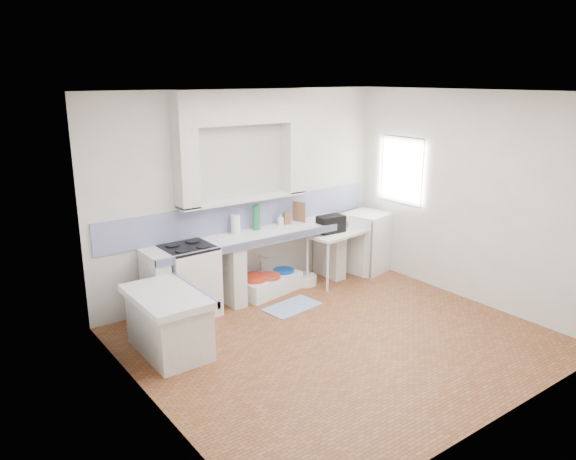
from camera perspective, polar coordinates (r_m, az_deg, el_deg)
floor at (r=6.56m, az=5.28°, el=-11.21°), size 4.50×4.50×0.00m
ceiling at (r=5.86m, az=5.98°, el=14.01°), size 4.50×4.50×0.00m
wall_back at (r=7.63m, az=-4.47°, el=3.81°), size 4.50×0.00×4.50m
wall_front at (r=4.84m, az=21.64°, el=-4.31°), size 4.50×0.00×4.50m
wall_left at (r=4.91m, az=-14.39°, el=-3.37°), size 0.00×4.50×4.50m
wall_right at (r=7.72m, az=18.19°, el=3.21°), size 0.00×4.50×4.50m
alcove_mass at (r=7.31m, az=-4.82°, el=12.59°), size 1.90×0.25×0.45m
window_frame at (r=8.54m, az=12.47°, el=6.13°), size 0.35×0.86×1.06m
lace_valance at (r=8.38m, az=11.96°, el=8.61°), size 0.01×0.84×0.24m
counter_slab at (r=7.46m, az=-3.81°, el=-0.73°), size 3.00×0.60×0.08m
counter_lip at (r=7.23m, az=-2.61°, el=-1.23°), size 3.00×0.04×0.10m
counter_pier_left at (r=7.00m, az=-13.49°, el=-6.17°), size 0.20×0.55×0.82m
counter_pier_mid at (r=7.43m, az=-6.03°, el=-4.51°), size 0.20×0.55×0.82m
counter_pier_right at (r=8.39m, az=4.32°, el=-2.08°), size 0.20×0.55×0.82m
peninsula_top at (r=6.15m, az=-12.39°, el=-6.70°), size 0.70×1.10×0.08m
peninsula_base at (r=6.28m, az=-12.20°, el=-9.66°), size 0.60×1.00×0.62m
peninsula_lip at (r=6.27m, az=-9.63°, el=-6.08°), size 0.04×1.10×0.10m
backsplash at (r=7.68m, az=-4.36°, el=1.60°), size 4.27×0.03×0.40m
stove at (r=7.13m, az=-10.15°, el=-5.29°), size 0.63×0.61×0.88m
sink at (r=7.84m, az=-2.09°, el=-5.67°), size 1.00×0.66×0.22m
side_table at (r=8.20m, az=5.03°, el=-2.75°), size 0.96×0.61×0.04m
fridge at (r=8.67m, az=8.11°, el=-1.24°), size 0.72×0.72×0.93m
bucket_red at (r=7.65m, az=-3.44°, el=-5.84°), size 0.45×0.45×0.32m
bucket_orange at (r=7.73m, az=-1.94°, el=-5.68°), size 0.40×0.40×0.30m
bucket_blue at (r=7.96m, az=-0.46°, el=-5.07°), size 0.33×0.33×0.28m
basin_white at (r=8.14m, az=1.76°, el=-5.16°), size 0.45×0.45×0.14m
water_bottle_a at (r=7.86m, az=-3.30°, el=-5.34°), size 0.09×0.09×0.29m
water_bottle_b at (r=7.95m, az=-2.49°, el=-4.96°), size 0.09×0.09×0.32m
black_bag at (r=8.03m, az=4.45°, el=0.62°), size 0.41×0.25×0.25m
green_bottle_a at (r=7.61m, az=-3.42°, el=1.24°), size 0.09×0.09×0.34m
green_bottle_b at (r=7.62m, az=-3.21°, el=1.33°), size 0.08×0.08×0.35m
knife_block at (r=7.93m, az=-0.09°, el=1.26°), size 0.11×0.10×0.18m
cutting_board at (r=8.04m, az=1.16°, el=1.91°), size 0.08×0.21×0.30m
paper_towel at (r=7.46m, az=-5.46°, el=0.58°), size 0.16×0.16×0.26m
soap_bottle at (r=7.86m, az=-0.80°, el=1.11°), size 0.09×0.09×0.17m
rug at (r=7.38m, az=0.44°, el=-7.95°), size 0.80×0.52×0.01m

